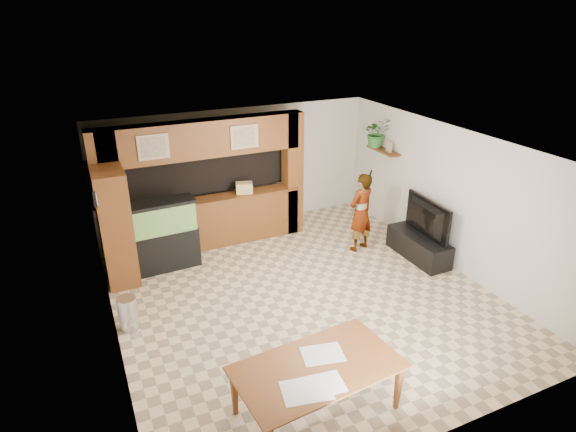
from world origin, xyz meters
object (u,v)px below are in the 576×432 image
aquarium (164,236)px  television (422,219)px  pantry_cabinet (116,227)px  dining_table (319,391)px  person (361,212)px

aquarium → television: bearing=-22.6°
pantry_cabinet → dining_table: 4.61m
television → person: (-0.86, 0.79, -0.03)m
aquarium → television: 4.84m
pantry_cabinet → aquarium: size_ratio=1.55×
person → dining_table: bearing=35.4°
aquarium → person: 3.79m
television → person: 1.17m
pantry_cabinet → dining_table: (1.73, -4.22, -0.69)m
dining_table → person: bearing=46.5°
television → dining_table: (-3.62, -2.66, -0.49)m
person → dining_table: 4.44m
television → aquarium: bearing=73.3°
pantry_cabinet → person: pantry_cabinet is taller
aquarium → dining_table: size_ratio=0.69×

